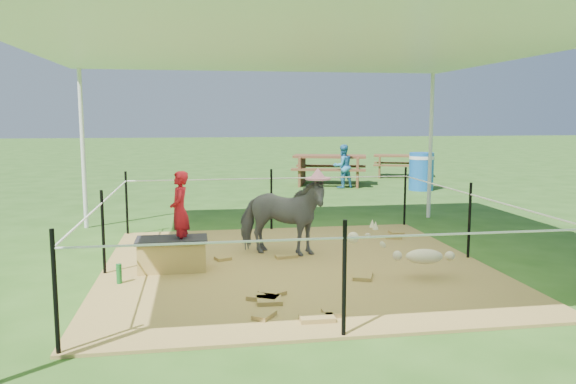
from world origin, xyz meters
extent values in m
plane|color=#2D5919|center=(0.00, 0.00, 0.00)|extent=(90.00, 90.00, 0.00)
cube|color=brown|center=(0.00, 0.00, 0.01)|extent=(4.60, 4.60, 0.03)
cylinder|color=silver|center=(-3.00, 3.00, 1.30)|extent=(0.07, 0.07, 2.60)
cylinder|color=silver|center=(3.00, 3.00, 1.30)|extent=(0.07, 0.07, 2.60)
cube|color=white|center=(0.00, 0.00, 2.64)|extent=(6.30, 6.30, 0.08)
cube|color=white|center=(0.00, 0.00, 2.79)|extent=(3.30, 3.30, 0.22)
cylinder|color=black|center=(-2.25, 2.25, 0.50)|extent=(0.04, 0.04, 1.00)
cylinder|color=black|center=(0.00, 2.25, 0.50)|extent=(0.04, 0.04, 1.00)
cylinder|color=black|center=(2.25, 2.25, 0.50)|extent=(0.04, 0.04, 1.00)
cylinder|color=black|center=(-2.25, 0.00, 0.50)|extent=(0.04, 0.04, 1.00)
cylinder|color=black|center=(2.25, 0.00, 0.50)|extent=(0.04, 0.04, 1.00)
cylinder|color=black|center=(-2.25, -2.25, 0.50)|extent=(0.04, 0.04, 1.00)
cylinder|color=black|center=(0.00, -2.25, 0.50)|extent=(0.04, 0.04, 1.00)
cylinder|color=white|center=(0.00, 2.25, 0.85)|extent=(4.50, 0.02, 0.02)
cylinder|color=white|center=(0.00, -2.25, 0.85)|extent=(4.50, 0.02, 0.02)
cylinder|color=white|center=(2.25, 0.00, 0.85)|extent=(0.02, 4.50, 0.02)
cylinder|color=white|center=(-2.25, 0.00, 0.85)|extent=(0.02, 4.50, 0.02)
cube|color=#A4783B|center=(-1.48, 0.00, 0.20)|extent=(0.78, 0.39, 0.34)
cube|color=black|center=(-1.48, 0.00, 0.40)|extent=(0.83, 0.43, 0.04)
imported|color=#AD101B|center=(-1.38, 0.00, 0.84)|extent=(0.22, 0.34, 0.93)
cylinder|color=#176825|center=(-2.03, -0.45, 0.14)|extent=(0.06, 0.06, 0.21)
imported|color=#46464B|center=(-0.10, 0.52, 0.54)|extent=(1.33, 1.00, 1.02)
cylinder|color=pink|center=(-0.10, 0.52, 1.12)|extent=(0.32, 0.32, 0.15)
cylinder|color=#175CAF|center=(4.39, 6.69, 0.47)|extent=(0.75, 0.75, 0.94)
cube|color=brown|center=(2.38, 8.15, 0.40)|extent=(2.26, 1.90, 0.81)
cube|color=brown|center=(5.01, 9.79, 0.34)|extent=(1.92, 1.64, 0.68)
imported|color=teal|center=(2.56, 7.45, 0.56)|extent=(0.65, 0.57, 1.12)
camera|label=1|loc=(-1.18, -6.57, 1.82)|focal=35.00mm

